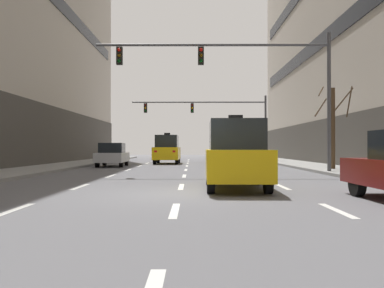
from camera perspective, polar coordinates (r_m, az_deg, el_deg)
The scene contains 31 objects.
ground_plane at distance 11.35m, azimuth -1.58°, elevation -6.85°, with size 120.00×120.00×0.00m, color slate.
lane_stripe_l1_s3 at distance 9.11m, azimuth -23.26°, elevation -8.36°, with size 0.16×2.00×0.01m, color silver.
lane_stripe_l1_s4 at distance 13.81m, azimuth -14.94°, elevation -5.68°, with size 0.16×2.00×0.01m, color silver.
lane_stripe_l1_s5 at distance 18.67m, azimuth -10.93°, elevation -4.33°, with size 0.16×2.00×0.01m, color silver.
lane_stripe_l1_s6 at distance 23.59m, azimuth -8.58°, elevation -3.53°, with size 0.16×2.00×0.01m, color silver.
lane_stripe_l1_s7 at distance 28.53m, azimuth -7.05°, elevation -3.00°, with size 0.16×2.00×0.01m, color silver.
lane_stripe_l1_s8 at distance 33.49m, azimuth -5.98°, elevation -2.62°, with size 0.16×2.00×0.01m, color silver.
lane_stripe_l1_s9 at distance 38.47m, azimuth -5.18°, elevation -2.35°, with size 0.16×2.00×0.01m, color silver.
lane_stripe_l1_s10 at distance 43.44m, azimuth -4.57°, elevation -2.13°, with size 0.16×2.00×0.01m, color silver.
lane_stripe_l2_s3 at distance 8.38m, azimuth -2.22°, elevation -9.10°, with size 0.16×2.00×0.01m, color silver.
lane_stripe_l2_s4 at distance 13.34m, azimuth -1.32°, elevation -5.88°, with size 0.16×2.00×0.01m, color silver.
lane_stripe_l2_s5 at distance 18.32m, azimuth -0.91°, elevation -4.41°, with size 0.16×2.00×0.01m, color silver.
lane_stripe_l2_s6 at distance 23.31m, azimuth -0.68°, elevation -3.57°, with size 0.16×2.00×0.01m, color silver.
lane_stripe_l2_s7 at distance 28.31m, azimuth -0.53°, elevation -3.02°, with size 0.16×2.00×0.01m, color silver.
lane_stripe_l2_s8 at distance 33.30m, azimuth -0.43°, elevation -2.64°, with size 0.16×2.00×0.01m, color silver.
lane_stripe_l2_s9 at distance 38.30m, azimuth -0.35°, elevation -2.36°, with size 0.16×2.00×0.01m, color silver.
lane_stripe_l2_s10 at distance 43.30m, azimuth -0.29°, elevation -2.14°, with size 0.16×2.00×0.01m, color silver.
lane_stripe_l3_s3 at distance 8.86m, azimuth 19.46°, elevation -8.60°, with size 0.16×2.00×0.01m, color silver.
lane_stripe_l3_s4 at distance 13.65m, azimuth 12.47°, elevation -5.75°, with size 0.16×2.00×0.01m, color silver.
lane_stripe_l3_s5 at distance 18.55m, azimuth 9.17°, elevation -4.35°, with size 0.16×2.00×0.01m, color silver.
lane_stripe_l3_s6 at distance 23.49m, azimuth 7.26°, elevation -3.54°, with size 0.16×2.00×0.01m, color silver.
lane_stripe_l3_s7 at distance 28.45m, azimuth 6.01°, elevation -3.01°, with size 0.16×2.00×0.01m, color silver.
lane_stripe_l3_s8 at distance 33.43m, azimuth 5.14°, elevation -2.63°, with size 0.16×2.00×0.01m, color silver.
lane_stripe_l3_s9 at distance 38.41m, azimuth 4.49°, elevation -2.35°, with size 0.16×2.00×0.01m, color silver.
lane_stripe_l3_s10 at distance 43.39m, azimuth 3.99°, elevation -2.14°, with size 0.16×2.00×0.01m, color silver.
taxi_driving_0 at distance 32.36m, azimuth -3.27°, elevation -0.76°, with size 1.98×4.60×2.40m.
car_driving_1 at distance 27.85m, azimuth -10.70°, elevation -1.49°, with size 1.85×4.19×1.55m.
taxi_driving_2 at distance 12.69m, azimuth 6.18°, elevation -1.50°, with size 1.90×4.32×2.24m.
traffic_signal_0 at distance 20.21m, azimuth 7.64°, elevation 9.85°, with size 11.19×0.35×6.59m.
traffic_signal_1 at distance 36.93m, azimuth 3.36°, elevation 4.22°, with size 11.93×0.35×5.73m.
street_tree_0 at distance 23.16m, azimuth 18.95°, elevation 2.43°, with size 2.00×1.99×4.47m.
Camera 1 is at (0.34, -11.28, 1.26)m, focal length 38.83 mm.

